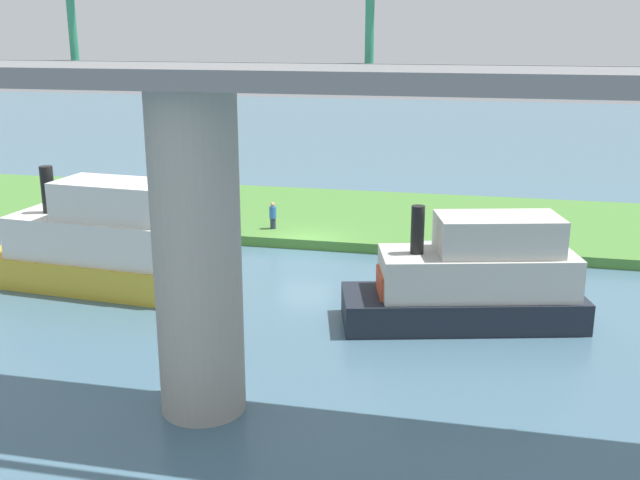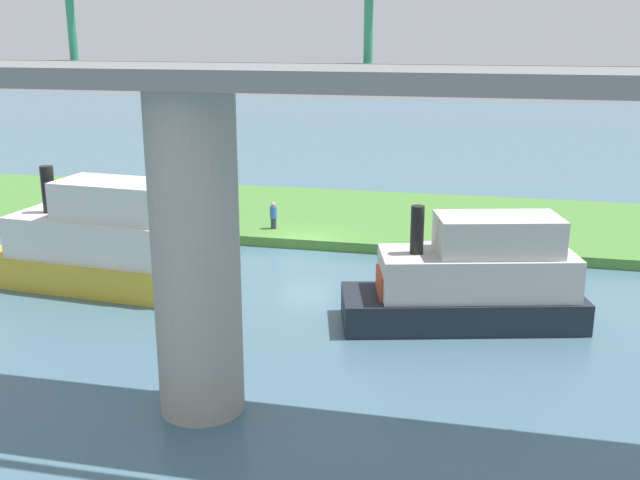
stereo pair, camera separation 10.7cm
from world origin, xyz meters
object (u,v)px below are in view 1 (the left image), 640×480
pontoon_yellow (448,262)px  motorboat_red (472,281)px  bridge_pylon (197,256)px  riverboat_paddlewheel (100,244)px  person_on_bank (273,215)px  mooring_post (196,217)px

pontoon_yellow → motorboat_red: bearing=101.0°
bridge_pylon → riverboat_paddlewheel: size_ratio=0.91×
person_on_bank → motorboat_red: bearing=136.8°
person_on_bank → mooring_post: person_on_bank is taller
motorboat_red → pontoon_yellow: size_ratio=2.14×
person_on_bank → pontoon_yellow: 9.97m
bridge_pylon → motorboat_red: size_ratio=0.99×
riverboat_paddlewheel → pontoon_yellow: bearing=-160.4°
bridge_pylon → motorboat_red: (-7.25, -8.19, -2.90)m
motorboat_red → pontoon_yellow: (1.12, -5.78, -1.17)m
mooring_post → pontoon_yellow: 13.79m
bridge_pylon → person_on_bank: bridge_pylon is taller
motorboat_red → riverboat_paddlewheel: bearing=-3.0°
riverboat_paddlewheel → motorboat_red: 15.20m
motorboat_red → pontoon_yellow: motorboat_red is taller
mooring_post → motorboat_red: 17.24m
mooring_post → riverboat_paddlewheel: 8.73m
motorboat_red → mooring_post: bearing=-33.2°
riverboat_paddlewheel → motorboat_red: riverboat_paddlewheel is taller
mooring_post → riverboat_paddlewheel: riverboat_paddlewheel is taller
bridge_pylon → pontoon_yellow: 15.79m
bridge_pylon → riverboat_paddlewheel: bridge_pylon is taller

